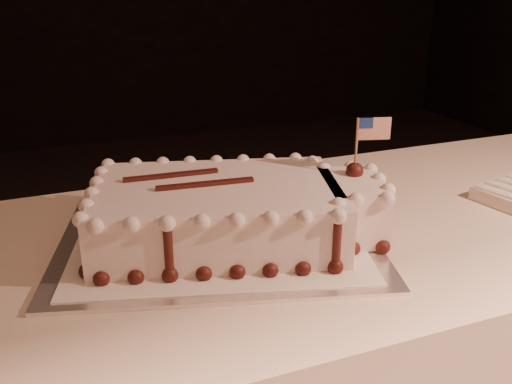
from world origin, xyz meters
name	(u,v)px	position (x,y,z in m)	size (l,w,h in m)	color
banquet_table	(281,379)	(0.00, 0.60, 0.38)	(2.40, 0.80, 0.75)	beige
cake_board	(219,240)	(-0.14, 0.61, 0.75)	(0.62, 0.47, 0.01)	white
doily	(219,238)	(-0.14, 0.61, 0.76)	(0.55, 0.42, 0.00)	white
sheet_cake	(235,211)	(-0.11, 0.60, 0.82)	(0.61, 0.44, 0.23)	white
side_plate	(345,170)	(0.30, 0.88, 0.76)	(0.15, 0.15, 0.01)	white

